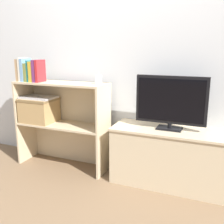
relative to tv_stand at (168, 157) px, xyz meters
name	(u,v)px	position (x,y,z in m)	size (l,w,h in m)	color
ground_plane	(105,181)	(-0.55, -0.20, -0.27)	(16.00, 16.00, 0.00)	brown
wall_back	(122,53)	(-0.55, 0.23, 0.93)	(10.00, 0.05, 2.40)	silver
tv_stand	(168,157)	(0.00, 0.00, 0.00)	(1.03, 0.42, 0.54)	#CCB793
tv	(171,101)	(0.00, 0.00, 0.52)	(0.63, 0.14, 0.48)	black
bookshelf_lower_tier	(67,137)	(-1.11, 0.03, 0.03)	(0.98, 0.33, 0.47)	#CCB793
bookshelf_upper_tier	(65,96)	(-1.11, 0.03, 0.49)	(0.98, 0.33, 0.44)	#CCB793
book_tan	(21,70)	(-1.55, -0.10, 0.75)	(0.04, 0.13, 0.23)	tan
book_ivory	(23,70)	(-1.52, -0.10, 0.76)	(0.02, 0.14, 0.24)	silver
book_skyblue	(26,70)	(-1.49, -0.10, 0.76)	(0.03, 0.15, 0.24)	#709ECC
book_olive	(29,72)	(-1.45, -0.10, 0.74)	(0.03, 0.14, 0.19)	olive
book_teal	(31,71)	(-1.42, -0.10, 0.75)	(0.02, 0.13, 0.22)	#1E7075
book_mustard	(34,72)	(-1.38, -0.10, 0.74)	(0.04, 0.14, 0.21)	gold
book_plum	(37,71)	(-1.34, -0.10, 0.75)	(0.03, 0.14, 0.22)	#6B2D66
book_crimson	(40,71)	(-1.30, -0.10, 0.75)	(0.03, 0.14, 0.22)	#B22328
baby_monitor	(99,80)	(-0.69, -0.03, 0.69)	(0.05, 0.03, 0.12)	white
storage_basket_left	(39,109)	(-1.39, -0.05, 0.34)	(0.35, 0.30, 0.26)	tan
laptop	(39,97)	(-1.39, -0.05, 0.47)	(0.36, 0.24, 0.02)	#BCBCC1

